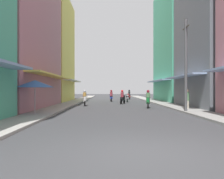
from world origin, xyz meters
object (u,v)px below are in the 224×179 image
motorbike_silver (127,98)px  motorbike_green (148,100)px  motorbike_blue (111,96)px  motorbike_black (123,98)px  vendor_umbrella (35,84)px  pedestrian_midway (187,100)px  motorbike_white (85,99)px  motorbike_red (129,95)px  utility_pole (186,65)px

motorbike_silver → motorbike_green: motorbike_green is taller
motorbike_blue → motorbike_green: same height
motorbike_black → vendor_umbrella: bearing=-118.9°
pedestrian_midway → vendor_umbrella: size_ratio=0.70×
motorbike_white → motorbike_red: size_ratio=1.03×
motorbike_blue → pedestrian_midway: size_ratio=1.10×
motorbike_black → utility_pole: size_ratio=0.26×
pedestrian_midway → utility_pole: size_ratio=0.25×
motorbike_blue → motorbike_white: size_ratio=1.00×
motorbike_red → utility_pole: utility_pole is taller
motorbike_green → vendor_umbrella: 10.02m
motorbike_red → motorbike_green: size_ratio=0.98×
motorbike_green → motorbike_blue: bearing=106.9°
motorbike_red → utility_pole: (2.17, -20.58, 2.66)m
motorbike_white → utility_pole: (7.81, -6.78, 2.66)m
motorbike_black → motorbike_green: size_ratio=0.97×
vendor_umbrella → motorbike_white: bearing=75.4°
motorbike_red → vendor_umbrella: bearing=-109.4°
motorbike_silver → utility_pole: bearing=-77.3°
utility_pole → motorbike_white: bearing=139.1°
motorbike_white → motorbike_green: size_ratio=1.01×
motorbike_silver → motorbike_green: size_ratio=1.01×
motorbike_silver → motorbike_red: motorbike_red is taller
motorbike_silver → vendor_umbrella: vendor_umbrella is taller
motorbike_blue → motorbike_green: size_ratio=1.01×
motorbike_green → motorbike_red: bearing=90.9°
motorbike_black → motorbike_red: 11.20m
motorbike_silver → vendor_umbrella: size_ratio=0.77×
motorbike_silver → motorbike_red: (0.85, 7.14, 0.20)m
pedestrian_midway → utility_pole: utility_pole is taller
pedestrian_midway → motorbike_blue: bearing=115.1°
motorbike_blue → utility_pole: (5.10, -14.63, 2.66)m
motorbike_black → vendor_umbrella: 12.77m
motorbike_black → motorbike_blue: bearing=103.5°
motorbike_silver → motorbike_white: bearing=-125.7°
motorbike_white → motorbike_green: (5.89, -2.60, 0.00)m
motorbike_blue → vendor_umbrella: size_ratio=0.78×
motorbike_blue → pedestrian_midway: 13.91m
motorbike_silver → motorbike_green: (1.10, -9.26, 0.20)m
motorbike_green → vendor_umbrella: bearing=-144.3°
motorbike_red → pedestrian_midway: 18.78m
motorbike_white → vendor_umbrella: 8.78m
motorbike_black → motorbike_white: size_ratio=0.96×
motorbike_silver → motorbike_white: size_ratio=1.00×
motorbike_blue → vendor_umbrella: vendor_umbrella is taller
motorbike_blue → motorbike_black: bearing=-76.5°
pedestrian_midway → utility_pole: bearing=-111.5°
pedestrian_midway → utility_pole: 3.35m
motorbike_black → pedestrian_midway: pedestrian_midway is taller
motorbike_red → utility_pole: size_ratio=0.27×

